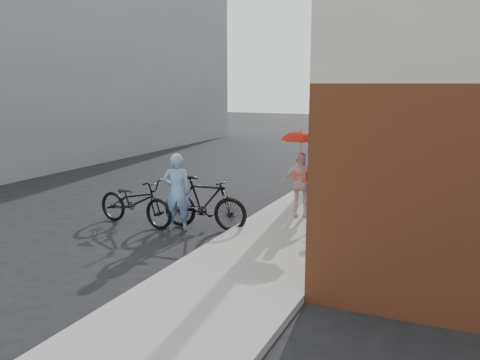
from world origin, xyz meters
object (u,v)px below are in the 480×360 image
Objects in this scene: kimono_woman at (300,184)px; planter at (326,218)px; bike_right at (205,203)px; officer at (177,192)px; bike_left at (135,202)px; utility_pole at (319,65)px.

planter is (0.69, -0.36, -0.60)m from kimono_woman.
planter is (2.30, 1.04, -0.32)m from bike_right.
bike_right is 1.30× the size of kimono_woman.
bike_right is 4.42× the size of planter.
officer is 2.70m from kimono_woman.
bike_left is 3.58m from kimono_woman.
utility_pole reaches higher than planter.
bike_right is (-0.87, -5.34, -2.95)m from utility_pole.
bike_left is 4.05m from planter.
officer is 0.83× the size of bike_left.
bike_left is 1.05× the size of bike_right.
officer is 1.05m from bike_left.
officer is at bearing -154.49° from planter.
kimono_woman reaches higher than bike_left.
utility_pole is at bearing -16.67° from bike_left.
bike_left reaches higher than planter.
utility_pole is 16.78× the size of planter.
planter is at bearing -70.38° from bike_right.
kimono_woman reaches higher than planter.
bike_right is (0.49, 0.29, -0.25)m from officer.
kimono_woman is at bearing -54.85° from bike_left.
utility_pole is 5.59m from planter.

